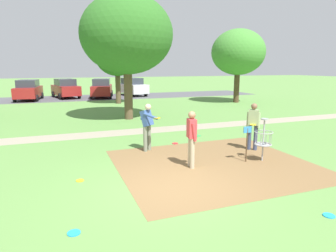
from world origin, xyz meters
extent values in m
plane|color=#5B8942|center=(0.00, 0.00, 0.00)|extent=(160.00, 160.00, 0.00)
cube|color=brown|center=(1.95, 1.29, 0.00)|extent=(5.89, 5.24, 0.01)
cylinder|color=#9E9EA3|center=(3.58, 1.05, 0.68)|extent=(0.05, 0.05, 1.35)
cylinder|color=#9E9EA3|center=(3.58, 1.05, 1.37)|extent=(0.24, 0.24, 0.04)
torus|color=#9E9EA3|center=(3.58, 1.05, 0.95)|extent=(0.58, 0.58, 0.02)
torus|color=#9E9EA3|center=(3.58, 1.05, 0.55)|extent=(0.55, 0.55, 0.03)
cylinder|color=#9E9EA3|center=(3.58, 1.05, 0.53)|extent=(0.48, 0.48, 0.02)
cylinder|color=gray|center=(3.81, 1.05, 0.75)|extent=(0.01, 0.01, 0.40)
cylinder|color=gray|center=(3.77, 1.19, 0.75)|extent=(0.01, 0.01, 0.40)
cylinder|color=gray|center=(3.65, 1.27, 0.75)|extent=(0.01, 0.01, 0.40)
cylinder|color=gray|center=(3.50, 1.27, 0.75)|extent=(0.01, 0.01, 0.40)
cylinder|color=gray|center=(3.38, 1.19, 0.75)|extent=(0.01, 0.01, 0.40)
cylinder|color=gray|center=(3.34, 1.05, 0.75)|extent=(0.01, 0.01, 0.40)
cylinder|color=gray|center=(3.38, 0.91, 0.75)|extent=(0.01, 0.01, 0.40)
cylinder|color=gray|center=(3.50, 0.82, 0.75)|extent=(0.01, 0.01, 0.40)
cylinder|color=gray|center=(3.65, 0.82, 0.75)|extent=(0.01, 0.01, 0.40)
cylinder|color=gray|center=(3.77, 0.91, 0.75)|extent=(0.01, 0.01, 0.40)
cylinder|color=#4C3823|center=(3.03, 1.15, 0.55)|extent=(0.04, 0.04, 1.10)
cube|color=#3384C6|center=(3.03, 1.15, 1.05)|extent=(0.28, 0.03, 0.20)
cylinder|color=tan|center=(1.18, 1.41, 0.46)|extent=(0.14, 0.14, 0.92)
cylinder|color=tan|center=(1.15, 1.19, 0.46)|extent=(0.14, 0.14, 0.92)
cube|color=#D1383D|center=(1.16, 1.30, 1.20)|extent=(0.27, 0.39, 0.56)
sphere|color=#9E7051|center=(1.16, 1.30, 1.60)|extent=(0.22, 0.22, 0.22)
cylinder|color=#D1383D|center=(1.21, 1.48, 1.12)|extent=(0.18, 0.11, 0.55)
cylinder|color=#D1383D|center=(1.15, 1.11, 1.12)|extent=(0.18, 0.11, 0.55)
cylinder|color=green|center=(1.34, 1.27, 0.97)|extent=(0.22, 0.22, 0.02)
cylinder|color=slate|center=(0.52, 3.53, 0.46)|extent=(0.14, 0.14, 0.92)
cylinder|color=slate|center=(0.34, 3.40, 0.46)|extent=(0.14, 0.14, 0.92)
cube|color=#385693|center=(0.43, 3.46, 1.20)|extent=(0.51, 0.52, 0.60)
sphere|color=beige|center=(0.46, 3.41, 1.60)|extent=(0.22, 0.22, 0.22)
cylinder|color=#385693|center=(0.47, 3.12, 1.32)|extent=(0.41, 0.53, 0.21)
cylinder|color=gold|center=(0.63, 2.89, 1.29)|extent=(0.22, 0.22, 0.02)
cylinder|color=#385693|center=(0.46, 3.70, 1.25)|extent=(0.35, 0.44, 0.37)
cylinder|color=#384260|center=(4.13, 2.16, 0.46)|extent=(0.14, 0.14, 0.92)
cylinder|color=#384260|center=(3.96, 2.30, 0.46)|extent=(0.14, 0.14, 0.92)
cube|color=#93A875|center=(4.05, 2.23, 1.20)|extent=(0.42, 0.40, 0.56)
sphere|color=brown|center=(4.05, 2.23, 1.60)|extent=(0.22, 0.22, 0.22)
cylinder|color=#93A875|center=(4.18, 2.10, 1.12)|extent=(0.17, 0.18, 0.55)
cylinder|color=#93A875|center=(3.89, 2.34, 1.12)|extent=(0.17, 0.18, 0.55)
cylinder|color=gold|center=(3.93, 2.10, 0.97)|extent=(0.22, 0.22, 0.02)
cylinder|color=gold|center=(-2.08, 1.33, 0.01)|extent=(0.21, 0.21, 0.02)
cylinder|color=#1E93DB|center=(-2.37, -1.24, 0.01)|extent=(0.24, 0.24, 0.02)
cylinder|color=red|center=(1.74, 4.03, 0.01)|extent=(0.23, 0.23, 0.02)
cylinder|color=#1E93DB|center=(2.54, -2.40, 0.01)|extent=(0.23, 0.23, 0.02)
cylinder|color=brown|center=(1.31, 10.19, 1.41)|extent=(0.48, 0.48, 2.81)
ellipsoid|color=#2D6623|center=(1.31, 10.19, 4.73)|extent=(5.12, 5.12, 4.35)
cylinder|color=#4C3823|center=(11.73, 14.94, 1.26)|extent=(0.46, 0.46, 2.52)
ellipsoid|color=#428433|center=(11.73, 14.94, 4.17)|extent=(4.41, 4.41, 3.75)
cylinder|color=brown|center=(2.19, 17.72, 1.21)|extent=(0.42, 0.42, 2.41)
ellipsoid|color=#2D6623|center=(2.19, 17.72, 3.68)|extent=(3.38, 3.38, 2.87)
cube|color=#4C4C51|center=(0.00, 23.44, 0.00)|extent=(36.00, 6.00, 0.01)
cube|color=maroon|center=(-4.96, 22.95, 0.75)|extent=(2.28, 4.38, 0.90)
cube|color=#2D333D|center=(-4.96, 22.95, 1.52)|extent=(1.83, 2.36, 0.64)
cylinder|color=black|center=(-5.70, 24.35, 0.30)|extent=(0.25, 0.62, 0.60)
cylinder|color=black|center=(-3.91, 24.14, 0.30)|extent=(0.25, 0.62, 0.60)
cylinder|color=black|center=(-6.01, 21.76, 0.30)|extent=(0.25, 0.62, 0.60)
cylinder|color=black|center=(-4.22, 21.55, 0.30)|extent=(0.25, 0.62, 0.60)
cube|color=maroon|center=(-1.75, 23.97, 0.75)|extent=(2.73, 4.50, 0.90)
cube|color=#2D333D|center=(-1.75, 23.97, 1.52)|extent=(2.05, 2.49, 0.64)
cylinder|color=black|center=(-2.93, 25.03, 0.30)|extent=(0.32, 0.63, 0.60)
cylinder|color=black|center=(-1.18, 25.45, 0.30)|extent=(0.32, 0.63, 0.60)
cylinder|color=black|center=(-2.32, 22.49, 0.30)|extent=(0.32, 0.63, 0.60)
cylinder|color=black|center=(-0.57, 22.91, 0.30)|extent=(0.32, 0.63, 0.60)
cube|color=maroon|center=(1.60, 23.02, 0.75)|extent=(2.65, 4.49, 0.90)
cube|color=#2D333D|center=(1.60, 23.02, 1.52)|extent=(2.01, 2.47, 0.64)
cylinder|color=black|center=(1.00, 24.48, 0.30)|extent=(0.30, 0.62, 0.60)
cylinder|color=black|center=(2.76, 24.10, 0.30)|extent=(0.30, 0.62, 0.60)
cylinder|color=black|center=(0.44, 21.93, 0.30)|extent=(0.30, 0.62, 0.60)
cylinder|color=black|center=(2.20, 21.55, 0.30)|extent=(0.30, 0.62, 0.60)
cube|color=silver|center=(4.88, 23.98, 0.75)|extent=(2.69, 4.50, 0.90)
cube|color=#2D333D|center=(4.88, 23.98, 1.52)|extent=(2.03, 2.48, 0.64)
cylinder|color=black|center=(3.71, 25.05, 0.30)|extent=(0.31, 0.63, 0.60)
cylinder|color=black|center=(5.47, 25.45, 0.30)|extent=(0.31, 0.63, 0.60)
cylinder|color=black|center=(4.29, 22.51, 0.30)|extent=(0.31, 0.63, 0.60)
cylinder|color=black|center=(6.05, 22.91, 0.30)|extent=(0.31, 0.63, 0.60)
cube|color=gray|center=(0.00, 6.74, 0.00)|extent=(40.00, 1.27, 0.00)
camera|label=1|loc=(-2.46, -6.39, 2.98)|focal=31.36mm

